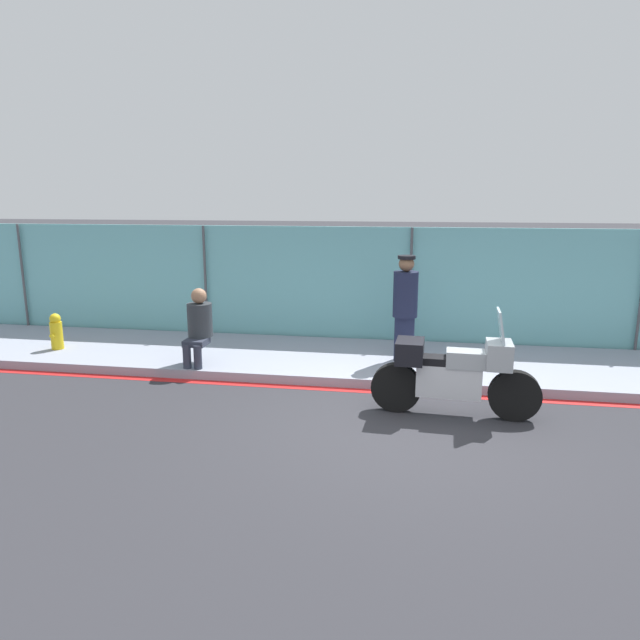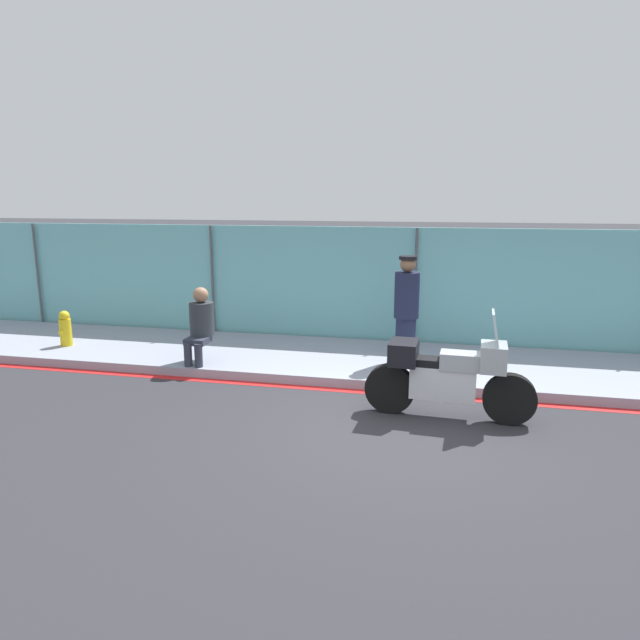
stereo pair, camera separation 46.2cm
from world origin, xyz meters
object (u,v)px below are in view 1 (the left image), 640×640
object	(u,v)px
motorcycle	(453,373)
fire_hydrant	(56,332)
person_seated_on_curb	(199,323)
officer_standing	(405,308)

from	to	relation	value
motorcycle	fire_hydrant	xyz separation A→B (m)	(-6.89, 1.71, -0.12)
person_seated_on_curb	fire_hydrant	distance (m)	2.93
person_seated_on_curb	fire_hydrant	bearing A→B (deg)	171.94
motorcycle	fire_hydrant	bearing A→B (deg)	169.11
motorcycle	fire_hydrant	world-z (taller)	motorcycle
motorcycle	officer_standing	distance (m)	2.17
motorcycle	officer_standing	xyz separation A→B (m)	(-0.69, 2.00, 0.46)
officer_standing	person_seated_on_curb	size ratio (longest dim) A/B	1.42
officer_standing	fire_hydrant	distance (m)	6.24
officer_standing	motorcycle	bearing A→B (deg)	-71.06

